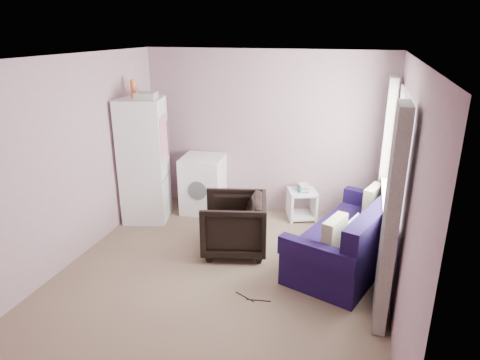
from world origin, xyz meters
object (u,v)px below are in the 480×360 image
at_px(fridge, 144,160).
at_px(side_table, 302,202).
at_px(armchair, 234,222).
at_px(washing_machine, 203,183).
at_px(sofa, 354,240).

bearing_deg(fridge, side_table, 1.14).
relative_size(armchair, washing_machine, 0.93).
bearing_deg(armchair, sofa, 80.20).
bearing_deg(armchair, side_table, 137.44).
xyz_separation_m(fridge, side_table, (2.28, 0.65, -0.67)).
distance_m(armchair, washing_machine, 1.43).
height_order(washing_machine, side_table, washing_machine).
bearing_deg(washing_machine, armchair, -57.84).
height_order(armchair, fridge, fridge).
height_order(armchair, side_table, armchair).
bearing_deg(washing_machine, side_table, -0.33).
bearing_deg(sofa, side_table, 144.19).
xyz_separation_m(armchair, side_table, (0.70, 1.26, -0.15)).
xyz_separation_m(armchair, fridge, (-1.58, 0.62, 0.52)).
distance_m(armchair, side_table, 1.45).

